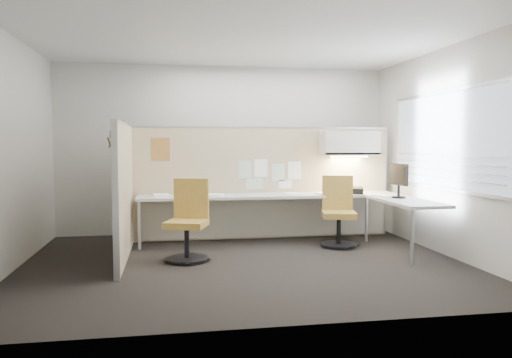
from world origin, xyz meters
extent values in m
cube|color=black|center=(0.00, 0.00, -0.01)|extent=(5.50, 4.50, 0.01)
cube|color=white|center=(0.00, 0.00, 2.80)|extent=(5.50, 4.50, 0.01)
cube|color=beige|center=(0.00, 2.25, 1.40)|extent=(5.50, 0.02, 2.80)
cube|color=beige|center=(0.00, -2.25, 1.40)|extent=(5.50, 0.02, 2.80)
cube|color=beige|center=(-2.75, 0.00, 1.40)|extent=(0.02, 4.50, 2.80)
cube|color=beige|center=(2.75, 0.00, 1.40)|extent=(0.02, 4.50, 2.80)
cube|color=#A8B2C3|center=(2.73, 0.00, 1.55)|extent=(0.01, 2.80, 1.30)
cube|color=tan|center=(0.55, 1.60, 0.88)|extent=(4.10, 0.06, 1.75)
cube|color=tan|center=(-1.50, 0.50, 0.88)|extent=(0.06, 2.20, 1.75)
cube|color=beige|center=(0.60, 1.27, 0.71)|extent=(4.00, 0.60, 0.04)
cube|color=beige|center=(2.30, 0.23, 0.71)|extent=(0.60, 1.47, 0.04)
cube|color=beige|center=(0.60, 1.54, 0.34)|extent=(3.90, 0.02, 0.64)
cylinder|color=#A5A8AA|center=(-1.35, 1.02, 0.34)|extent=(0.05, 0.05, 0.69)
cylinder|color=#A5A8AA|center=(2.05, -0.45, 0.34)|extent=(0.05, 0.05, 0.69)
cylinder|color=#A5A8AA|center=(2.05, 1.02, 0.34)|extent=(0.05, 0.05, 0.69)
cube|color=beige|center=(1.90, 1.39, 1.51)|extent=(0.90, 0.36, 0.38)
cube|color=#FFEABF|center=(1.90, 1.39, 1.30)|extent=(0.60, 0.06, 0.02)
cube|color=#8CBF8C|center=(0.25, 1.57, 1.10)|extent=(0.21, 0.00, 0.28)
cube|color=white|center=(0.50, 1.57, 1.12)|extent=(0.21, 0.00, 0.28)
cube|color=#8CBF8C|center=(0.78, 1.57, 1.05)|extent=(0.21, 0.00, 0.28)
cube|color=white|center=(1.05, 1.57, 1.08)|extent=(0.21, 0.00, 0.28)
cube|color=#8CBF8C|center=(0.40, 1.57, 0.88)|extent=(0.28, 0.00, 0.18)
cube|color=white|center=(0.90, 1.57, 0.86)|extent=(0.21, 0.00, 0.14)
cube|color=orange|center=(-1.05, 1.57, 1.42)|extent=(0.28, 0.00, 0.35)
cylinder|color=black|center=(-0.71, 0.21, 0.03)|extent=(0.55, 0.55, 0.03)
cylinder|color=black|center=(-0.71, 0.21, 0.24)|extent=(0.06, 0.06, 0.42)
cube|color=tan|center=(-0.71, 0.21, 0.48)|extent=(0.61, 0.61, 0.08)
cube|color=tan|center=(-0.64, 0.43, 0.79)|extent=(0.46, 0.20, 0.52)
cylinder|color=black|center=(1.51, 0.74, 0.03)|extent=(0.54, 0.54, 0.03)
cylinder|color=black|center=(1.51, 0.74, 0.24)|extent=(0.06, 0.06, 0.41)
cube|color=tan|center=(1.51, 0.74, 0.47)|extent=(0.57, 0.57, 0.08)
cube|color=tan|center=(1.56, 0.96, 0.77)|extent=(0.46, 0.16, 0.52)
cylinder|color=black|center=(2.30, 0.46, 0.74)|extent=(0.19, 0.19, 0.02)
cylinder|color=black|center=(2.30, 0.46, 0.83)|extent=(0.04, 0.04, 0.17)
cube|color=black|center=(2.30, 0.46, 1.07)|extent=(0.06, 0.46, 0.31)
cube|color=black|center=(2.30, 0.46, 1.07)|extent=(0.03, 0.42, 0.27)
cube|color=black|center=(1.93, 1.14, 0.78)|extent=(0.25, 0.24, 0.12)
cylinder|color=black|center=(1.84, 1.16, 0.81)|extent=(0.08, 0.17, 0.04)
cube|color=black|center=(1.57, 1.34, 0.76)|extent=(0.14, 0.09, 0.05)
cube|color=black|center=(1.75, 1.37, 0.76)|extent=(0.11, 0.09, 0.06)
cube|color=silver|center=(-1.50, -0.11, 1.77)|extent=(0.14, 0.02, 0.02)
cylinder|color=silver|center=(-1.57, -0.11, 1.69)|extent=(0.02, 0.02, 0.14)
cube|color=#AD7F4C|center=(-1.57, -0.11, 1.56)|extent=(0.02, 0.43, 0.12)
cube|color=#AD7F4C|center=(-1.60, -0.08, 1.52)|extent=(0.02, 0.43, 0.12)
cube|color=#ACAAB5|center=(-1.58, -0.16, 0.94)|extent=(0.01, 0.07, 1.09)
cube|color=white|center=(-1.04, 1.27, 0.75)|extent=(0.24, 0.31, 0.03)
cube|color=white|center=(-0.25, 1.26, 0.74)|extent=(0.30, 0.35, 0.02)
cube|color=white|center=(0.94, 1.28, 0.74)|extent=(0.26, 0.32, 0.02)
cube|color=white|center=(1.43, 1.17, 0.74)|extent=(0.27, 0.33, 0.02)
cube|color=white|center=(2.18, 0.72, 0.74)|extent=(0.32, 0.36, 0.02)
camera|label=1|loc=(-0.91, -6.16, 1.50)|focal=35.00mm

